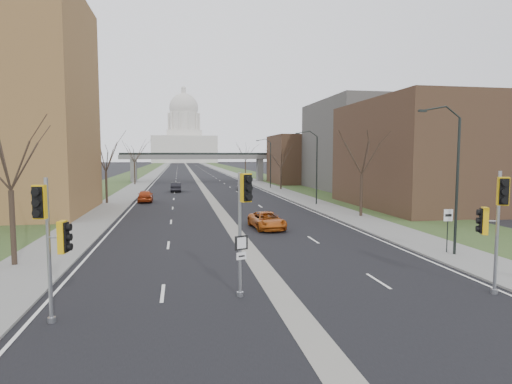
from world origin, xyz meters
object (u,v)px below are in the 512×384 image
object	(u,v)px
speed_limit_sign	(448,223)
signal_pole_right	(494,215)
car_left_far	(176,187)
signal_pole_left	(51,230)
car_right_mid	(243,187)
signal_pole_median	(243,211)
car_left_near	(145,196)
car_right_near	(267,220)

from	to	relation	value
speed_limit_sign	signal_pole_right	bearing A→B (deg)	-107.79
car_left_far	signal_pole_left	bearing A→B (deg)	87.00
signal_pole_left	car_right_mid	xyz separation A→B (m)	(14.75, 53.73, -2.74)
signal_pole_median	car_left_near	distance (m)	39.19
car_left_near	car_left_far	size ratio (longest dim) A/B	1.00
speed_limit_sign	car_left_far	bearing A→B (deg)	112.41
signal_pole_right	car_left_far	distance (m)	56.34
signal_pole_left	car_left_near	size ratio (longest dim) A/B	1.13
signal_pole_right	speed_limit_sign	world-z (taller)	signal_pole_right
signal_pole_median	speed_limit_sign	size ratio (longest dim) A/B	2.01
speed_limit_sign	car_right_near	distance (m)	13.94
signal_pole_left	car_right_near	world-z (taller)	signal_pole_left
signal_pole_left	signal_pole_median	world-z (taller)	signal_pole_median
speed_limit_sign	car_right_mid	xyz separation A→B (m)	(-5.50, 46.44, -1.25)
car_right_near	car_right_mid	xyz separation A→B (m)	(3.39, 35.78, -0.01)
signal_pole_median	car_left_far	size ratio (longest dim) A/B	1.15
car_left_near	car_right_mid	xyz separation A→B (m)	(14.63, 13.70, -0.11)
signal_pole_right	car_left_far	bearing A→B (deg)	128.32
signal_pole_left	speed_limit_sign	xyz separation A→B (m)	(20.25, 7.29, -1.49)
signal_pole_median	signal_pole_right	xyz separation A→B (m)	(10.50, -1.42, -0.20)
signal_pole_median	car_left_near	bearing A→B (deg)	78.09
signal_pole_median	speed_limit_sign	bearing A→B (deg)	1.33
car_left_far	car_left_near	bearing A→B (deg)	76.73
speed_limit_sign	car_right_near	size ratio (longest dim) A/B	0.53
car_right_near	signal_pole_left	bearing A→B (deg)	-126.54
signal_pole_median	car_right_mid	world-z (taller)	signal_pole_median
signal_pole_right	car_left_far	xyz separation A→B (m)	(-13.62, 54.60, -2.72)
signal_pole_median	car_right_near	world-z (taller)	signal_pole_median
car_left_near	car_right_near	distance (m)	24.78
car_right_near	car_right_mid	bearing A→B (deg)	80.38
car_right_mid	car_left_far	bearing A→B (deg)	174.92
car_right_near	signal_pole_right	bearing A→B (deg)	-75.22
car_right_near	car_right_mid	size ratio (longest dim) A/B	1.06
signal_pole_median	signal_pole_right	size ratio (longest dim) A/B	0.99
signal_pole_median	signal_pole_left	bearing A→B (deg)	170.50
signal_pole_median	car_right_near	size ratio (longest dim) A/B	1.07
speed_limit_sign	car_right_mid	world-z (taller)	speed_limit_sign
signal_pole_left	signal_pole_right	bearing A→B (deg)	9.89
signal_pole_right	car_right_near	xyz separation A→B (m)	(-6.13, 17.81, -2.79)
signal_pole_left	car_left_near	bearing A→B (deg)	99.27
car_left_far	car_right_mid	bearing A→B (deg)	175.74
signal_pole_right	car_left_far	world-z (taller)	signal_pole_right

